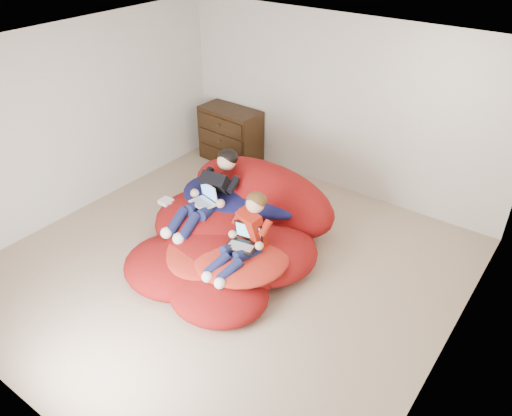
# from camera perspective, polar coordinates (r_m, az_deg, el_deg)

# --- Properties ---
(room_shell) EXTENTS (5.10, 5.10, 2.77)m
(room_shell) POSITION_cam_1_polar(r_m,az_deg,el_deg) (5.87, -3.37, -5.06)
(room_shell) COLOR tan
(room_shell) RESTS_ON ground
(dresser) EXTENTS (1.02, 0.58, 0.89)m
(dresser) POSITION_cam_1_polar(r_m,az_deg,el_deg) (8.19, -2.93, 8.30)
(dresser) COLOR black
(dresser) RESTS_ON ground
(beanbag_pile) EXTENTS (2.27, 2.53, 0.96)m
(beanbag_pile) POSITION_cam_1_polar(r_m,az_deg,el_deg) (6.14, -2.56, -2.52)
(beanbag_pile) COLOR maroon
(beanbag_pile) RESTS_ON ground
(cream_pillow) EXTENTS (0.39, 0.25, 0.25)m
(cream_pillow) POSITION_cam_1_polar(r_m,az_deg,el_deg) (6.75, -2.32, 4.41)
(cream_pillow) COLOR silver
(cream_pillow) RESTS_ON beanbag_pile
(older_boy) EXTENTS (0.41, 1.25, 0.76)m
(older_boy) POSITION_cam_1_polar(r_m,az_deg,el_deg) (6.15, -5.12, 2.10)
(older_boy) COLOR black
(older_boy) RESTS_ON beanbag_pile
(younger_boy) EXTENTS (0.39, 0.94, 0.75)m
(younger_boy) POSITION_cam_1_polar(r_m,az_deg,el_deg) (5.43, -1.22, -2.85)
(younger_boy) COLOR #A31D0E
(younger_boy) RESTS_ON beanbag_pile
(laptop_white) EXTENTS (0.35, 0.32, 0.23)m
(laptop_white) POSITION_cam_1_polar(r_m,az_deg,el_deg) (6.10, -5.82, 1.17)
(laptop_white) COLOR silver
(laptop_white) RESTS_ON older_boy
(laptop_black) EXTENTS (0.37, 0.33, 0.24)m
(laptop_black) POSITION_cam_1_polar(r_m,az_deg,el_deg) (5.47, -1.32, -3.62)
(laptop_black) COLOR black
(laptop_black) RESTS_ON younger_boy
(power_adapter) EXTENTS (0.15, 0.15, 0.06)m
(power_adapter) POSITION_cam_1_polar(r_m,az_deg,el_deg) (6.52, -10.25, 0.74)
(power_adapter) COLOR silver
(power_adapter) RESTS_ON beanbag_pile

